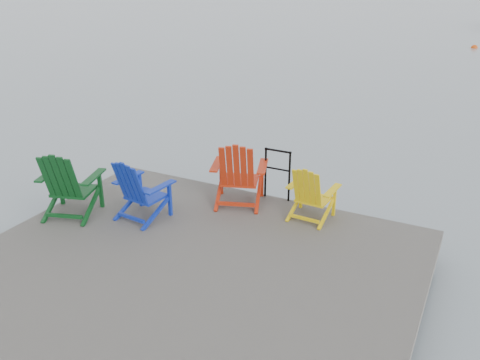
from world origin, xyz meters
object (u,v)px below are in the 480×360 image
at_px(chair_red, 239,172).
at_px(buoy_b, 474,48).
at_px(chair_green, 68,183).
at_px(chair_blue, 139,189).
at_px(handrail, 277,169).
at_px(chair_yellow, 311,192).

relative_size(chair_red, buoy_b, 3.21).
bearing_deg(chair_green, chair_blue, 4.45).
bearing_deg(handrail, buoy_b, 85.75).
xyz_separation_m(chair_green, chair_yellow, (3.49, 1.61, -0.11)).
bearing_deg(handrail, chair_green, -142.57).
bearing_deg(chair_yellow, chair_red, -175.44).
xyz_separation_m(chair_red, chair_yellow, (1.26, 0.02, -0.11)).
relative_size(handrail, chair_blue, 0.88).
height_order(chair_red, chair_yellow, chair_red).
bearing_deg(chair_blue, handrail, 51.85).
distance_m(chair_green, chair_yellow, 3.84).
distance_m(chair_yellow, buoy_b, 24.38).
relative_size(chair_green, chair_red, 0.99).
height_order(chair_red, buoy_b, chair_red).
relative_size(handrail, chair_red, 0.79).
xyz_separation_m(chair_yellow, buoy_b, (1.01, 24.34, -0.96)).
bearing_deg(chair_blue, chair_yellow, 32.86).
bearing_deg(buoy_b, handrail, -94.25).
bearing_deg(handrail, chair_blue, -134.89).
height_order(chair_blue, buoy_b, chair_blue).
distance_m(chair_red, buoy_b, 24.49).
relative_size(handrail, chair_yellow, 0.98).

